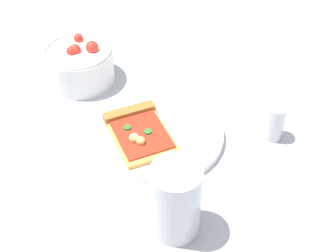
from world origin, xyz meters
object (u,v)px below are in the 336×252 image
(pepper_shaker, at_px, (275,120))
(soda_glass, at_px, (176,203))
(plate, at_px, (158,134))
(pizza_slice_main, at_px, (138,130))
(salad_bowl, at_px, (79,63))

(pepper_shaker, bearing_deg, soda_glass, 103.56)
(plate, distance_m, pepper_shaker, 0.20)
(plate, xyz_separation_m, pepper_shaker, (-0.11, -0.16, 0.03))
(plate, relative_size, pepper_shaker, 2.90)
(pizza_slice_main, bearing_deg, pepper_shaker, -122.82)
(salad_bowl, distance_m, soda_glass, 0.40)
(salad_bowl, height_order, pepper_shaker, salad_bowl)
(pizza_slice_main, relative_size, salad_bowl, 1.07)
(pizza_slice_main, height_order, salad_bowl, salad_bowl)
(plate, bearing_deg, soda_glass, 153.97)
(salad_bowl, bearing_deg, plate, -171.26)
(pepper_shaker, bearing_deg, plate, 56.30)
(soda_glass, height_order, pepper_shaker, soda_glass)
(soda_glass, bearing_deg, pepper_shaker, -76.44)
(pepper_shaker, bearing_deg, pizza_slice_main, 57.18)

